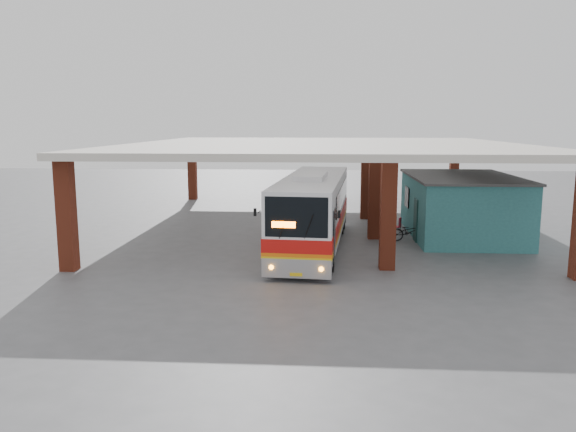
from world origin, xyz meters
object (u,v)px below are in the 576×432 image
Objects in this scene: coach_bus at (313,210)px; red_chair at (399,224)px; pedestrian at (317,256)px; motorcycle at (410,231)px.

coach_bus reaches higher than red_chair.
red_chair is at bearing -141.82° from pedestrian.
pedestrian reaches higher than red_chair.
coach_bus reaches higher than motorcycle.
red_chair is at bearing 49.80° from coach_bus.
motorcycle is (4.70, 1.73, -1.27)m from coach_bus.
motorcycle is 2.62× the size of red_chair.
coach_bus reaches higher than pedestrian.
motorcycle is at bearing 24.89° from coach_bus.
motorcycle is at bearing -151.55° from pedestrian.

